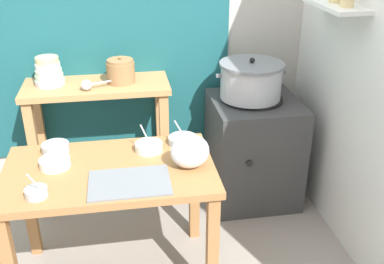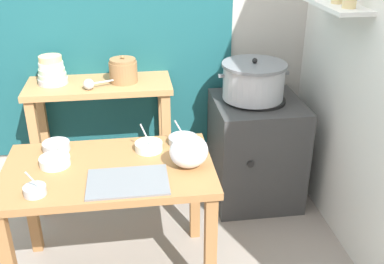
% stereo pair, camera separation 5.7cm
% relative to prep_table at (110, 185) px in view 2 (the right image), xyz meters
% --- Properties ---
extents(wall_back, '(4.40, 0.12, 2.60)m').
position_rel_prep_table_xyz_m(wall_back, '(0.15, 1.08, 0.69)').
color(wall_back, '#B2ADA3').
rests_on(wall_back, ground).
extents(wall_right, '(0.30, 3.20, 2.60)m').
position_rel_prep_table_xyz_m(wall_right, '(1.47, 0.19, 0.69)').
color(wall_right, silver).
rests_on(wall_right, ground).
extents(prep_table, '(1.10, 0.66, 0.72)m').
position_rel_prep_table_xyz_m(prep_table, '(0.00, 0.00, 0.00)').
color(prep_table, '#9E6B3D').
rests_on(prep_table, ground).
extents(back_shelf_table, '(0.96, 0.40, 0.90)m').
position_rel_prep_table_xyz_m(back_shelf_table, '(-0.07, 0.82, 0.07)').
color(back_shelf_table, '#B27F4C').
rests_on(back_shelf_table, ground).
extents(stove_block, '(0.60, 0.61, 0.78)m').
position_rel_prep_table_xyz_m(stove_block, '(1.00, 0.69, -0.23)').
color(stove_block, '#383838').
rests_on(stove_block, ground).
extents(steamer_pot, '(0.48, 0.44, 0.28)m').
position_rel_prep_table_xyz_m(steamer_pot, '(0.96, 0.71, 0.29)').
color(steamer_pot, '#B7BABF').
rests_on(steamer_pot, stove_block).
extents(clay_pot, '(0.19, 0.19, 0.18)m').
position_rel_prep_table_xyz_m(clay_pot, '(0.10, 0.82, 0.37)').
color(clay_pot, olive).
rests_on(clay_pot, back_shelf_table).
extents(bowl_stack_enamel, '(0.19, 0.19, 0.19)m').
position_rel_prep_table_xyz_m(bowl_stack_enamel, '(-0.37, 0.85, 0.37)').
color(bowl_stack_enamel, '#B7BABF').
rests_on(bowl_stack_enamel, back_shelf_table).
extents(ladle, '(0.25, 0.12, 0.07)m').
position_rel_prep_table_xyz_m(ladle, '(-0.12, 0.70, 0.33)').
color(ladle, '#B7BABF').
rests_on(ladle, back_shelf_table).
extents(serving_tray, '(0.40, 0.28, 0.01)m').
position_rel_prep_table_xyz_m(serving_tray, '(0.10, -0.17, 0.12)').
color(serving_tray, slate).
rests_on(serving_tray, prep_table).
extents(plastic_bag, '(0.20, 0.16, 0.18)m').
position_rel_prep_table_xyz_m(plastic_bag, '(0.42, -0.06, 0.20)').
color(plastic_bag, white).
rests_on(plastic_bag, prep_table).
extents(prep_bowl_0, '(0.16, 0.16, 0.14)m').
position_rel_prep_table_xyz_m(prep_bowl_0, '(-0.28, 0.06, 0.14)').
color(prep_bowl_0, silver).
rests_on(prep_bowl_0, prep_table).
extents(prep_bowl_1, '(0.15, 0.15, 0.05)m').
position_rel_prep_table_xyz_m(prep_bowl_1, '(-0.29, 0.22, 0.14)').
color(prep_bowl_1, '#B7BABF').
rests_on(prep_bowl_1, prep_table).
extents(prep_bowl_2, '(0.15, 0.15, 0.17)m').
position_rel_prep_table_xyz_m(prep_bowl_2, '(0.22, 0.16, 0.14)').
color(prep_bowl_2, silver).
rests_on(prep_bowl_2, prep_table).
extents(prep_bowl_3, '(0.17, 0.17, 0.15)m').
position_rel_prep_table_xyz_m(prep_bowl_3, '(0.42, 0.21, 0.13)').
color(prep_bowl_3, '#B7BABF').
rests_on(prep_bowl_3, prep_table).
extents(prep_bowl_4, '(0.11, 0.11, 0.14)m').
position_rel_prep_table_xyz_m(prep_bowl_4, '(-0.33, -0.21, 0.14)').
color(prep_bowl_4, '#B7BABF').
rests_on(prep_bowl_4, prep_table).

